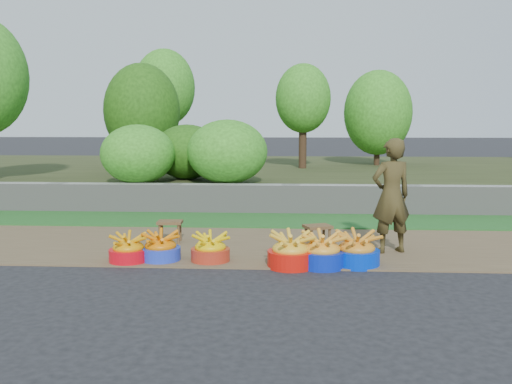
# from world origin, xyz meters

# --- Properties ---
(ground_plane) EXTENTS (120.00, 120.00, 0.00)m
(ground_plane) POSITION_xyz_m (0.00, 0.00, 0.00)
(ground_plane) COLOR black
(ground_plane) RESTS_ON ground
(dirt_shoulder) EXTENTS (80.00, 2.50, 0.02)m
(dirt_shoulder) POSITION_xyz_m (0.00, 1.25, 0.01)
(dirt_shoulder) COLOR brown
(dirt_shoulder) RESTS_ON ground
(grass_verge) EXTENTS (80.00, 1.50, 0.04)m
(grass_verge) POSITION_xyz_m (0.00, 3.25, 0.02)
(grass_verge) COLOR #215B21
(grass_verge) RESTS_ON ground
(retaining_wall) EXTENTS (80.00, 0.35, 0.55)m
(retaining_wall) POSITION_xyz_m (0.00, 4.10, 0.28)
(retaining_wall) COLOR gray
(retaining_wall) RESTS_ON ground
(earth_bank) EXTENTS (80.00, 10.00, 0.50)m
(earth_bank) POSITION_xyz_m (0.00, 9.00, 0.25)
(earth_bank) COLOR #31381A
(earth_bank) RESTS_ON ground
(vegetation) EXTENTS (34.96, 7.81, 4.11)m
(vegetation) POSITION_xyz_m (-4.32, 7.97, 2.43)
(vegetation) COLOR #302013
(vegetation) RESTS_ON earth_bank
(basin_a) EXTENTS (0.47, 0.47, 0.35)m
(basin_a) POSITION_xyz_m (-1.97, 0.24, 0.16)
(basin_a) COLOR red
(basin_a) RESTS_ON ground
(basin_b) EXTENTS (0.49, 0.49, 0.36)m
(basin_b) POSITION_xyz_m (-1.59, 0.34, 0.16)
(basin_b) COLOR #2038C1
(basin_b) RESTS_ON ground
(basin_c) EXTENTS (0.48, 0.48, 0.35)m
(basin_c) POSITION_xyz_m (-0.98, 0.33, 0.16)
(basin_c) COLOR #A52A18
(basin_c) RESTS_ON ground
(basin_d) EXTENTS (0.55, 0.55, 0.41)m
(basin_d) POSITION_xyz_m (0.00, 0.14, 0.18)
(basin_d) COLOR red
(basin_d) RESTS_ON ground
(basin_e) EXTENTS (0.55, 0.55, 0.41)m
(basin_e) POSITION_xyz_m (0.37, 0.17, 0.18)
(basin_e) COLOR #0820A6
(basin_e) RESTS_ON ground
(basin_f) EXTENTS (0.54, 0.54, 0.41)m
(basin_f) POSITION_xyz_m (0.79, 0.25, 0.18)
(basin_f) COLOR #002CC7
(basin_f) RESTS_ON ground
(stool_left) EXTENTS (0.36, 0.28, 0.30)m
(stool_left) POSITION_xyz_m (-1.70, 1.38, 0.26)
(stool_left) COLOR brown
(stool_left) RESTS_ON dirt_shoulder
(stool_right) EXTENTS (0.42, 0.38, 0.31)m
(stool_right) POSITION_xyz_m (0.36, 1.14, 0.26)
(stool_right) COLOR brown
(stool_right) RESTS_ON dirt_shoulder
(vendor_woman) EXTENTS (0.63, 0.51, 1.48)m
(vendor_woman) POSITION_xyz_m (1.29, 0.93, 0.76)
(vendor_woman) COLOR black
(vendor_woman) RESTS_ON dirt_shoulder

